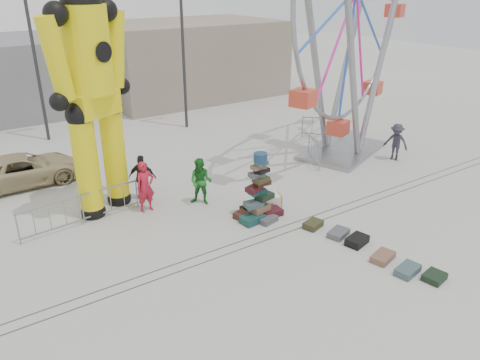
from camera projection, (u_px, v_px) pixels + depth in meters
ground at (296, 242)px, 14.88m from camera, size 90.00×90.00×0.00m
track_line_near at (284, 234)px, 15.33m from camera, size 40.00×0.04×0.01m
track_line_far at (276, 229)px, 15.64m from camera, size 40.00×0.04×0.01m
building_right at (189, 59)px, 32.68m from camera, size 12.00×8.00×5.00m
lamp_post_right at (185, 45)px, 24.57m from camera, size 1.41×0.25×8.00m
lamp_post_left at (36, 51)px, 22.50m from camera, size 1.41×0.25×8.00m
suitcase_tower at (259, 200)px, 16.17m from camera, size 1.67×1.49×2.39m
crash_test_dummy at (92, 86)px, 15.22m from camera, size 3.30×1.91×8.51m
ferris_wheel at (354, 12)px, 19.96m from camera, size 10.46×4.20×12.93m
steamer_trunk at (268, 201)px, 17.11m from camera, size 1.06×0.84×0.44m
row_case_0 at (313, 224)px, 15.70m from camera, size 0.76×0.62×0.21m
row_case_1 at (338, 233)px, 15.19m from camera, size 0.86×0.70×0.19m
row_case_2 at (357, 240)px, 14.71m from camera, size 0.85×0.66×0.25m
row_case_3 at (383, 257)px, 13.89m from camera, size 0.89×0.67×0.19m
row_case_4 at (408, 270)px, 13.27m from camera, size 0.88×0.62×0.20m
row_case_5 at (434, 277)px, 12.98m from camera, size 0.71×0.61×0.19m
barricade_dummy_b at (50, 219)px, 15.10m from camera, size 2.00×0.31×1.10m
barricade_dummy_c at (111, 201)px, 16.35m from camera, size 2.00×0.23×1.10m
barricade_wheel_front at (314, 152)px, 20.97m from camera, size 1.03×1.81×1.10m
barricade_wheel_back at (322, 127)px, 24.33m from camera, size 1.49×1.48×1.10m
pedestrian_red at (145, 187)px, 16.52m from camera, size 0.70×0.47×1.86m
pedestrian_green at (201, 182)px, 17.05m from camera, size 1.08×1.09×1.77m
pedestrian_black at (142, 177)px, 17.47m from camera, size 1.07×0.93×1.73m
pedestrian_grey at (396, 142)px, 21.26m from camera, size 0.99×1.25×1.70m
parked_suv at (24, 170)px, 18.77m from camera, size 4.55×2.13×1.26m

